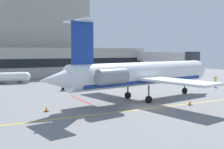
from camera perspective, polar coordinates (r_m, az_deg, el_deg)
The scene contains 9 objects.
ground at distance 32.23m, azimuth 7.28°, elevation -6.84°, with size 120.00×120.00×0.11m.
terminal_building at distance 76.24m, azimuth -16.69°, elevation 5.77°, with size 60.21×16.47×20.82m.
jet_bridge_west at distance 69.03m, azimuth 10.97°, elevation 3.55°, with size 2.40×22.09×6.35m.
regional_jet at distance 36.14m, azimuth 6.11°, elevation 0.10°, with size 28.68×21.74×9.85m.
baggage_tug at distance 47.50m, azimuth -8.82°, elevation -1.88°, with size 3.48×3.93×2.02m.
fuel_tank at distance 58.06m, azimuth -20.23°, elevation -0.54°, with size 7.64×2.65×2.28m.
marshaller at distance 52.57m, azimuth 20.63°, elevation -1.35°, with size 0.36×0.81×2.04m.
safety_cone_alpha at distance 30.49m, azimuth -13.45°, elevation -7.04°, with size 0.47×0.47×0.55m.
safety_cone_bravo at distance 34.50m, azimuth 15.82°, elevation -5.70°, with size 0.47×0.47×0.55m.
Camera 1 is at (-18.01, -25.91, 6.48)m, focal length 44.17 mm.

